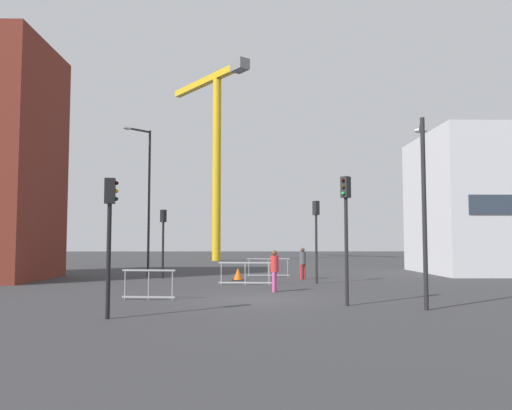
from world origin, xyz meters
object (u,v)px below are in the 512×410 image
at_px(construction_crane, 216,136).
at_px(traffic_light_median, 163,232).
at_px(streetlamp_short, 424,194).
at_px(pedestrian_waiting, 274,268).
at_px(traffic_light_near, 110,224).
at_px(traffic_light_verge, 316,228).
at_px(traffic_cone_by_barrier, 238,274).
at_px(streetlamp_tall, 146,191).
at_px(pedestrian_walking, 303,261).
at_px(traffic_light_island, 346,219).

bearing_deg(construction_crane, traffic_light_median, -93.15).
relative_size(streetlamp_short, traffic_light_median, 1.55).
bearing_deg(construction_crane, pedestrian_waiting, -82.12).
distance_m(traffic_light_near, traffic_light_verge, 13.37).
bearing_deg(traffic_cone_by_barrier, streetlamp_short, -62.47).
relative_size(construction_crane, streetlamp_tall, 2.31).
relative_size(construction_crane, pedestrian_waiting, 11.79).
bearing_deg(traffic_light_median, construction_crane, 86.85).
height_order(streetlamp_short, pedestrian_walking, streetlamp_short).
distance_m(streetlamp_tall, traffic_light_median, 3.26).
distance_m(traffic_light_island, traffic_light_verge, 8.60).
bearing_deg(traffic_cone_by_barrier, traffic_light_verge, -28.82).
relative_size(construction_crane, pedestrian_walking, 11.76).
bearing_deg(construction_crane, traffic_light_near, -90.56).
distance_m(traffic_light_island, pedestrian_waiting, 5.32).
height_order(construction_crane, traffic_light_median, construction_crane).
bearing_deg(traffic_light_median, traffic_cone_by_barrier, -18.11).
bearing_deg(streetlamp_short, traffic_light_island, 159.87).
distance_m(traffic_light_island, traffic_light_near, 7.51).
distance_m(streetlamp_tall, traffic_light_near, 16.85).
bearing_deg(pedestrian_walking, streetlamp_short, -78.34).
relative_size(traffic_light_near, pedestrian_waiting, 2.23).
bearing_deg(traffic_light_verge, traffic_light_near, -122.47).
relative_size(construction_crane, traffic_cone_by_barrier, 30.69).
bearing_deg(streetlamp_tall, pedestrian_walking, -15.42).
distance_m(construction_crane, traffic_light_near, 41.17).
distance_m(traffic_light_near, pedestrian_waiting, 8.85).
bearing_deg(traffic_light_median, traffic_light_island, -56.64).
relative_size(traffic_light_verge, pedestrian_waiting, 2.38).
xyz_separation_m(construction_crane, pedestrian_waiting, (4.51, -32.55, -12.25)).
bearing_deg(pedestrian_walking, streetlamp_tall, 164.58).
bearing_deg(construction_crane, traffic_cone_by_barrier, -83.77).
distance_m(streetlamp_tall, pedestrian_walking, 10.26).
xyz_separation_m(streetlamp_short, pedestrian_walking, (-2.51, 12.17, -2.57)).
distance_m(streetlamp_short, traffic_light_near, 9.54).
xyz_separation_m(traffic_light_near, traffic_light_verge, (7.18, 11.28, 0.15)).
bearing_deg(pedestrian_waiting, construction_crane, 97.88).
bearing_deg(traffic_light_island, traffic_light_near, -159.10).
xyz_separation_m(traffic_light_island, traffic_light_near, (-7.01, -2.68, -0.24)).
height_order(streetlamp_short, traffic_light_verge, streetlamp_short).
bearing_deg(traffic_light_island, traffic_cone_by_barrier, 109.22).
height_order(traffic_light_near, pedestrian_walking, traffic_light_near).
height_order(traffic_light_median, traffic_light_near, traffic_light_median).
height_order(traffic_light_island, traffic_light_verge, traffic_light_island).
distance_m(traffic_light_median, traffic_light_verge, 8.90).
xyz_separation_m(pedestrian_walking, traffic_cone_by_barrier, (-3.53, -0.57, -0.69)).
xyz_separation_m(traffic_light_near, pedestrian_walking, (6.80, 14.00, -1.58)).
bearing_deg(streetlamp_tall, pedestrian_waiting, -52.35).
height_order(streetlamp_tall, traffic_light_near, streetlamp_tall).
height_order(streetlamp_short, pedestrian_waiting, streetlamp_short).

